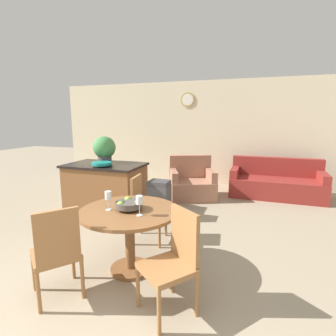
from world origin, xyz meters
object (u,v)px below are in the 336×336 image
at_px(teal_bowl, 102,164).
at_px(armchair, 192,184).
at_px(wine_glass_left, 108,196).
at_px(trash_bin, 159,200).
at_px(dining_table, 129,224).
at_px(couch, 276,184).
at_px(potted_plant, 104,149).
at_px(dining_chair_far_side, 144,206).
at_px(dining_chair_near_left, 57,250).
at_px(kitchen_island, 106,187).
at_px(fruit_bowl, 129,204).
at_px(wine_glass_right, 139,201).
at_px(dining_chair_near_right, 174,257).

height_order(teal_bowl, armchair, teal_bowl).
height_order(wine_glass_left, trash_bin, wine_glass_left).
bearing_deg(armchair, dining_table, -112.48).
bearing_deg(wine_glass_left, couch, 62.37).
distance_m(potted_plant, armchair, 2.06).
bearing_deg(dining_chair_far_side, wine_glass_left, -9.35).
bearing_deg(dining_chair_near_left, trash_bin, 34.74).
bearing_deg(dining_table, couch, 64.43).
distance_m(kitchen_island, trash_bin, 1.09).
height_order(dining_chair_near_left, potted_plant, potted_plant).
distance_m(fruit_bowl, wine_glass_right, 0.24).
xyz_separation_m(dining_table, kitchen_island, (-1.34, 1.67, -0.12)).
bearing_deg(wine_glass_right, kitchen_island, 130.20).
distance_m(wine_glass_left, armchair, 3.19).
relative_size(wine_glass_right, couch, 0.11).
xyz_separation_m(kitchen_island, armchair, (1.33, 1.37, -0.15)).
distance_m(teal_bowl, armchair, 2.13).
relative_size(dining_table, couch, 0.56).
bearing_deg(armchair, dining_chair_near_left, -119.18).
relative_size(trash_bin, couch, 0.34).
xyz_separation_m(dining_table, wine_glass_left, (-0.21, -0.08, 0.32)).
relative_size(dining_chair_far_side, fruit_bowl, 3.15).
bearing_deg(wine_glass_left, potted_plant, 122.58).
relative_size(dining_chair_far_side, teal_bowl, 2.68).
bearing_deg(potted_plant, teal_bowl, -65.70).
bearing_deg(potted_plant, dining_chair_near_left, -68.06).
bearing_deg(dining_chair_near_right, couch, -66.01).
bearing_deg(couch, armchair, -158.55).
distance_m(trash_bin, couch, 2.90).
bearing_deg(armchair, kitchen_island, -156.67).
xyz_separation_m(dining_chair_near_left, teal_bowl, (-0.83, 2.11, 0.44)).
distance_m(wine_glass_left, potted_plant, 2.31).
bearing_deg(kitchen_island, dining_chair_near_right, -46.62).
bearing_deg(wine_glass_left, teal_bowl, 124.48).
distance_m(potted_plant, couch, 3.82).
xyz_separation_m(wine_glass_left, armchair, (0.20, 3.13, -0.59)).
distance_m(fruit_bowl, trash_bin, 1.73).
relative_size(dining_chair_near_right, kitchen_island, 0.66).
distance_m(dining_chair_near_right, wine_glass_right, 0.68).
xyz_separation_m(wine_glass_left, kitchen_island, (-1.13, 1.75, -0.44)).
distance_m(dining_chair_near_right, kitchen_island, 2.90).
distance_m(dining_table, kitchen_island, 2.14).
distance_m(dining_table, dining_chair_near_right, 0.79).
bearing_deg(dining_chair_far_side, fruit_bowl, 5.63).
relative_size(trash_bin, armchair, 0.56).
bearing_deg(trash_bin, wine_glass_right, -75.99).
distance_m(dining_chair_near_right, wine_glass_left, 1.01).
xyz_separation_m(teal_bowl, armchair, (1.26, 1.59, -0.64)).
bearing_deg(teal_bowl, fruit_bowl, -49.04).
relative_size(dining_chair_near_left, potted_plant, 1.87).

